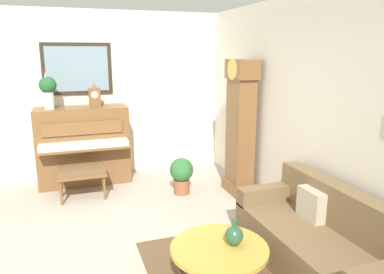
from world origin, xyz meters
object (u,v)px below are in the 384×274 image
couch (321,243)px  mantel_clock (95,96)px  piano_bench (82,172)px  green_jug (234,235)px  coffee_table (219,250)px  potted_plant (182,173)px  piano (83,145)px  grandfather_clock (240,131)px  flower_vase (48,89)px

couch → mantel_clock: size_ratio=5.00×
piano_bench → green_jug: green_jug is taller
mantel_clock → green_jug: (3.34, 0.90, -0.91)m
couch → coffee_table: couch is taller
couch → potted_plant: bearing=-164.5°
piano → couch: size_ratio=0.76×
potted_plant → grandfather_clock: bearing=74.7°
piano → grandfather_clock: size_ratio=0.71×
mantel_clock → potted_plant: 1.88m
grandfather_clock → couch: 2.27m
piano_bench → mantel_clock: 1.28m
grandfather_clock → flower_vase: 3.01m
piano_bench → coffee_table: size_ratio=0.80×
piano → potted_plant: size_ratio=2.57×
coffee_table → green_jug: (0.00, 0.14, 0.12)m
green_jug → couch: bearing=86.2°
piano → green_jug: (3.35, 1.12, -0.11)m
coffee_table → piano_bench: bearing=-158.1°
piano_bench → mantel_clock: size_ratio=1.84×
mantel_clock → piano: bearing=-90.8°
piano_bench → coffee_table: 2.84m
mantel_clock → potted_plant: bearing=48.6°
couch → mantel_clock: 4.01m
couch → green_jug: size_ratio=7.92×
couch → piano_bench: bearing=-141.9°
grandfather_clock → green_jug: bearing=-27.5°
green_jug → mantel_clock: bearing=-165.0°
flower_vase → potted_plant: (1.00, 1.83, -1.25)m
couch → green_jug: couch is taller
couch → flower_vase: flower_vase is taller
coffee_table → mantel_clock: 3.57m
piano → flower_vase: 1.05m
piano → coffee_table: piano is taller
coffee_table → green_jug: green_jug is taller
couch → grandfather_clock: bearing=175.1°
piano_bench → grandfather_clock: 2.42m
grandfather_clock → mantel_clock: grandfather_clock is taller
grandfather_clock → green_jug: grandfather_clock is taller
piano_bench → piano: bearing=173.7°
piano_bench → grandfather_clock: size_ratio=0.34×
mantel_clock → grandfather_clock: bearing=58.2°
potted_plant → piano_bench: bearing=-101.5°
coffee_table → potted_plant: bearing=170.7°
coffee_table → flower_vase: 3.82m
flower_vase → green_jug: flower_vase is taller
green_jug → piano_bench: bearing=-155.5°
piano_bench → potted_plant: potted_plant is taller
piano_bench → couch: 3.42m
piano_bench → potted_plant: size_ratio=1.25×
grandfather_clock → coffee_table: size_ratio=2.31×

